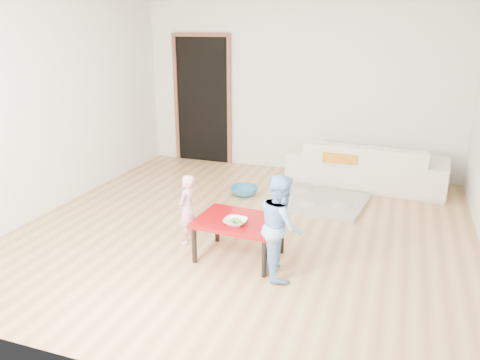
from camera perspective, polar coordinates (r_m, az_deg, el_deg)
The scene contains 13 objects.
floor at distance 5.41m, azimuth 0.71°, elevation -5.91°, with size 5.00×5.00×0.01m, color #A97448.
back_wall at distance 7.40m, azimuth 7.09°, elevation 11.05°, with size 5.00×0.02×2.60m, color white.
left_wall at distance 6.27m, azimuth -21.68°, elevation 8.60°, with size 0.02×5.00×2.60m, color white.
doorway at distance 7.92m, azimuth -4.54°, elevation 9.59°, with size 1.02×0.08×2.11m, color brown, non-canonical shape.
sofa at distance 7.00m, azimuth 15.19°, elevation 1.94°, with size 2.20×0.86×0.64m, color silver.
cushion at distance 6.74m, azimuth 12.15°, elevation 2.99°, with size 0.47×0.42×0.12m, color orange.
red_table at distance 4.68m, azimuth -0.14°, elevation -7.16°, with size 0.83×0.62×0.41m, color maroon, non-canonical shape.
bowl at distance 4.48m, azimuth -0.57°, elevation -5.12°, with size 0.22×0.22×0.05m, color white.
broccoli at distance 4.48m, azimuth -0.57°, elevation -5.11°, with size 0.12×0.12×0.06m, color #2D5919, non-canonical shape.
child_pink at distance 4.97m, azimuth -6.45°, elevation -3.58°, with size 0.28×0.18×0.76m, color #D76286.
child_blue at distance 4.29m, azimuth 4.98°, elevation -5.60°, with size 0.47×0.37×0.98m, color #63A6E6.
basin at distance 6.42m, azimuth 0.51°, elevation -1.34°, with size 0.38×0.38×0.12m, color teal.
blanket at distance 6.24m, azimuth 9.47°, elevation -2.49°, with size 1.20×1.00×0.06m, color beige, non-canonical shape.
Camera 1 is at (1.58, -4.68, 2.23)m, focal length 35.00 mm.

